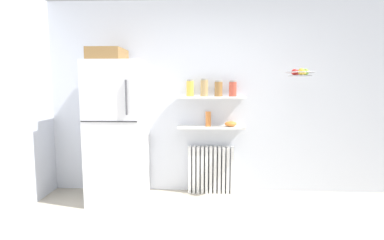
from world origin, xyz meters
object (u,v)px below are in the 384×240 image
at_px(storage_jar_3, 233,89).
at_px(storage_jar_2, 219,89).
at_px(refrigerator, 118,129).
at_px(radiator, 211,170).
at_px(vase, 208,119).
at_px(storage_jar_0, 190,88).
at_px(hanging_fruit_basket, 300,73).
at_px(shelf_bowl, 231,124).
at_px(storage_jar_1, 204,88).

bearing_deg(storage_jar_3, storage_jar_2, 180.00).
xyz_separation_m(refrigerator, radiator, (1.20, 0.27, -0.60)).
bearing_deg(vase, storage_jar_0, 180.00).
relative_size(vase, hanging_fruit_basket, 0.59).
height_order(vase, hanging_fruit_basket, hanging_fruit_basket).
height_order(refrigerator, hanging_fruit_basket, refrigerator).
relative_size(storage_jar_0, shelf_bowl, 1.39).
xyz_separation_m(radiator, storage_jar_3, (0.28, -0.03, 1.11)).
xyz_separation_m(refrigerator, storage_jar_3, (1.48, 0.24, 0.51)).
xyz_separation_m(shelf_bowl, hanging_fruit_basket, (0.80, -0.31, 0.66)).
bearing_deg(hanging_fruit_basket, storage_jar_2, 162.22).
xyz_separation_m(storage_jar_3, vase, (-0.32, 0.00, -0.41)).
relative_size(refrigerator, storage_jar_1, 8.29).
height_order(storage_jar_0, storage_jar_2, storage_jar_0).
relative_size(refrigerator, storage_jar_0, 8.73).
bearing_deg(radiator, storage_jar_3, -6.05).
relative_size(storage_jar_0, storage_jar_1, 0.95).
distance_m(refrigerator, hanging_fruit_basket, 2.37).
distance_m(refrigerator, storage_jar_1, 1.25).
bearing_deg(shelf_bowl, storage_jar_0, 180.00).
distance_m(storage_jar_0, shelf_bowl, 0.72).
relative_size(refrigerator, shelf_bowl, 12.16).
bearing_deg(storage_jar_3, vase, 180.00).
bearing_deg(storage_jar_1, storage_jar_0, 180.00).
distance_m(refrigerator, storage_jar_0, 1.08).
bearing_deg(shelf_bowl, storage_jar_3, -0.00).
height_order(storage_jar_2, shelf_bowl, storage_jar_2).
distance_m(storage_jar_0, storage_jar_2, 0.38).
distance_m(storage_jar_1, shelf_bowl, 0.60).
relative_size(storage_jar_3, shelf_bowl, 1.31).
bearing_deg(storage_jar_1, refrigerator, -167.56).
height_order(storage_jar_0, shelf_bowl, storage_jar_0).
distance_m(storage_jar_0, vase, 0.48).
bearing_deg(storage_jar_1, shelf_bowl, 0.00).
distance_m(refrigerator, radiator, 1.37).
bearing_deg(storage_jar_0, storage_jar_2, -0.00).
bearing_deg(storage_jar_3, storage_jar_1, 180.00).
bearing_deg(storage_jar_3, storage_jar_0, 180.00).
bearing_deg(storage_jar_0, radiator, 6.05).
bearing_deg(vase, storage_jar_2, -0.00).
relative_size(refrigerator, hanging_fruit_basket, 5.67).
bearing_deg(shelf_bowl, radiator, 173.45).
bearing_deg(storage_jar_2, storage_jar_3, 0.00).
bearing_deg(storage_jar_2, storage_jar_0, 180.00).
bearing_deg(refrigerator, storage_jar_3, 9.34).
relative_size(storage_jar_0, storage_jar_3, 1.06).
bearing_deg(refrigerator, radiator, 12.86).
distance_m(storage_jar_1, storage_jar_2, 0.19).
relative_size(radiator, hanging_fruit_basket, 1.90).
bearing_deg(storage_jar_0, vase, -0.00).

